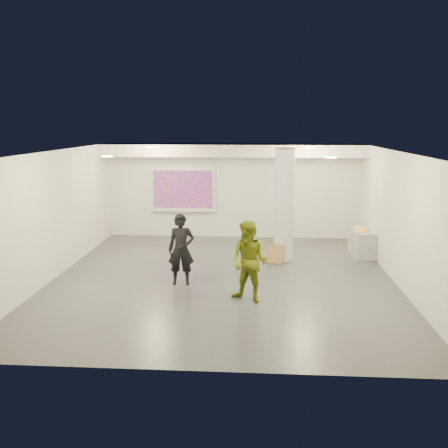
# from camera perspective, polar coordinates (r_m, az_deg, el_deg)

# --- Properties ---
(floor) EXTENTS (8.00, 9.00, 0.01)m
(floor) POSITION_cam_1_polar(r_m,az_deg,el_deg) (11.90, -0.13, -6.29)
(floor) COLOR #36393D
(floor) RESTS_ON ground
(ceiling) EXTENTS (8.00, 9.00, 0.01)m
(ceiling) POSITION_cam_1_polar(r_m,az_deg,el_deg) (11.35, -0.14, 8.28)
(ceiling) COLOR white
(ceiling) RESTS_ON floor
(wall_back) EXTENTS (8.00, 0.01, 3.00)m
(wall_back) POSITION_cam_1_polar(r_m,az_deg,el_deg) (15.97, 1.01, 3.80)
(wall_back) COLOR silver
(wall_back) RESTS_ON floor
(wall_front) EXTENTS (8.00, 0.01, 3.00)m
(wall_front) POSITION_cam_1_polar(r_m,az_deg,el_deg) (7.18, -2.69, -5.82)
(wall_front) COLOR silver
(wall_front) RESTS_ON floor
(wall_left) EXTENTS (0.01, 9.00, 3.00)m
(wall_left) POSITION_cam_1_polar(r_m,az_deg,el_deg) (12.47, -18.80, 1.01)
(wall_left) COLOR silver
(wall_left) RESTS_ON floor
(wall_right) EXTENTS (0.01, 9.00, 3.00)m
(wall_right) POSITION_cam_1_polar(r_m,az_deg,el_deg) (11.94, 19.38, 0.53)
(wall_right) COLOR silver
(wall_right) RESTS_ON floor
(soffit_band) EXTENTS (8.00, 1.10, 0.36)m
(soffit_band) POSITION_cam_1_polar(r_m,az_deg,el_deg) (15.30, 0.92, 8.43)
(soffit_band) COLOR silver
(soffit_band) RESTS_ON ceiling
(downlight_nw) EXTENTS (0.22, 0.22, 0.02)m
(downlight_nw) POSITION_cam_1_polar(r_m,az_deg,el_deg) (14.15, -8.44, 8.71)
(downlight_nw) COLOR #F6EC7E
(downlight_nw) RESTS_ON ceiling
(downlight_ne) EXTENTS (0.22, 0.22, 0.02)m
(downlight_ne) POSITION_cam_1_polar(r_m,az_deg,el_deg) (13.89, 9.80, 8.62)
(downlight_ne) COLOR #F6EC7E
(downlight_ne) RESTS_ON ceiling
(downlight_sw) EXTENTS (0.22, 0.22, 0.02)m
(downlight_sw) POSITION_cam_1_polar(r_m,az_deg,el_deg) (10.28, -13.19, 7.54)
(downlight_sw) COLOR #F6EC7E
(downlight_sw) RESTS_ON ceiling
(downlight_se) EXTENTS (0.22, 0.22, 0.02)m
(downlight_se) POSITION_cam_1_polar(r_m,az_deg,el_deg) (9.93, 12.11, 7.46)
(downlight_se) COLOR #F6EC7E
(downlight_se) RESTS_ON ceiling
(column) EXTENTS (0.52, 0.52, 3.00)m
(column) POSITION_cam_1_polar(r_m,az_deg,el_deg) (13.30, 6.88, 2.17)
(column) COLOR silver
(column) RESTS_ON floor
(projection_screen) EXTENTS (2.10, 0.13, 1.42)m
(projection_screen) POSITION_cam_1_polar(r_m,az_deg,el_deg) (16.08, -4.72, 3.91)
(projection_screen) COLOR white
(projection_screen) RESTS_ON wall_back
(credenza) EXTENTS (0.55, 1.25, 0.72)m
(credenza) POSITION_cam_1_polar(r_m,az_deg,el_deg) (14.42, 15.49, -2.06)
(credenza) COLOR #999B9E
(credenza) RESTS_ON floor
(papers_stack) EXTENTS (0.28, 0.36, 0.02)m
(papers_stack) POSITION_cam_1_polar(r_m,az_deg,el_deg) (14.63, 15.25, -0.37)
(papers_stack) COLOR silver
(papers_stack) RESTS_ON credenza
(postit_pad) EXTENTS (0.34, 0.40, 0.03)m
(postit_pad) POSITION_cam_1_polar(r_m,az_deg,el_deg) (14.17, 15.47, -0.73)
(postit_pad) COLOR yellow
(postit_pad) RESTS_ON credenza
(cardboard_back) EXTENTS (0.49, 0.19, 0.52)m
(cardboard_back) POSITION_cam_1_polar(r_m,az_deg,el_deg) (13.52, 6.14, -3.03)
(cardboard_back) COLOR olive
(cardboard_back) RESTS_ON floor
(cardboard_front) EXTENTS (0.49, 0.31, 0.49)m
(cardboard_front) POSITION_cam_1_polar(r_m,az_deg,el_deg) (13.22, 5.82, -3.44)
(cardboard_front) COLOR olive
(cardboard_front) RESTS_ON floor
(woman) EXTENTS (0.63, 0.44, 1.64)m
(woman) POSITION_cam_1_polar(r_m,az_deg,el_deg) (11.35, -4.91, -2.93)
(woman) COLOR black
(woman) RESTS_ON floor
(man) EXTENTS (1.02, 0.95, 1.69)m
(man) POSITION_cam_1_polar(r_m,az_deg,el_deg) (10.24, 2.89, -4.32)
(man) COLOR olive
(man) RESTS_ON floor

